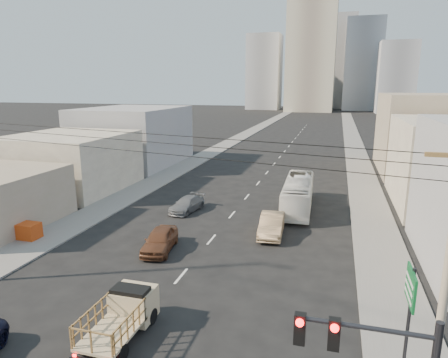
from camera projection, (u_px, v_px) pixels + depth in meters
The scene contains 20 objects.
sidewalk_left at pixel (238, 138), 84.88m from camera, with size 3.50×180.00×0.12m, color slate.
sidewalk_right at pixel (353, 143), 78.67m from camera, with size 3.50×180.00×0.12m, color slate.
lane_dashes at pixel (282, 154), 65.86m from camera, with size 0.15×104.00×0.01m.
flatbed_pickup at pixel (122, 313), 17.84m from camera, with size 1.95×4.41×1.90m.
city_bus at pixel (298, 194), 36.30m from camera, with size 2.41×10.31×2.87m, color silver.
sedan_brown at pixel (160, 240), 27.22m from camera, with size 1.79×4.45×1.52m, color brown.
sedan_tan at pixel (272, 225), 30.09m from camera, with size 1.69×4.85×1.60m, color #9D7F5C.
sedan_grey at pixel (187, 204), 35.80m from camera, with size 1.77×4.35×1.26m, color slate.
green_sign at pixel (410, 302), 13.80m from camera, with size 0.18×1.60×5.00m.
utility_pole at pixel (443, 302), 11.04m from camera, with size 1.80×0.24×10.00m.
overhead_wires at pixel (113, 140), 15.55m from camera, with size 23.01×5.02×0.72m.
crate_stack at pixel (27, 231), 29.15m from camera, with size 1.80×1.20×1.14m.
bldg_right_far at pixel (431, 134), 51.00m from camera, with size 12.00×16.00×10.00m, color gray.
bldg_left_mid at pixel (71, 162), 43.01m from camera, with size 11.00×12.00×6.00m, color #AFA28D.
bldg_left_far at pixel (134, 136), 56.97m from camera, with size 12.00×16.00×8.00m, color #969699.
high_rise_tower at pixel (312, 40), 169.69m from camera, with size 20.00×20.00×60.00m, color gray.
midrise_ne at pixel (363, 65), 180.22m from camera, with size 16.00×16.00×40.00m, color gray.
midrise_nw at pixel (264, 72), 187.84m from camera, with size 15.00×15.00×34.00m, color gray.
midrise_back at pixel (336, 63), 196.99m from camera, with size 18.00×18.00×44.00m, color #969699.
midrise_east at pixel (396, 78), 159.69m from camera, with size 14.00×14.00×28.00m, color gray.
Camera 1 is at (8.35, -12.24, 11.04)m, focal length 32.00 mm.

